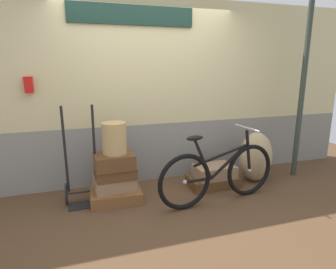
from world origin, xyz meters
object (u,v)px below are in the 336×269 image
object	(u,v)px
suitcase_1	(114,182)
suitcase_3	(114,161)
suitcase_0	(116,195)
burlap_sack	(256,157)
suitcase_2	(115,172)
wicker_basket	(114,138)
luggage_trolley	(82,181)
bicycle	(219,174)
suitcase_4	(212,181)
suitcase_5	(214,171)

from	to	relation	value
suitcase_1	suitcase_3	bearing A→B (deg)	-86.30
suitcase_0	burlap_sack	distance (m)	2.12
suitcase_2	wicker_basket	distance (m)	0.45
luggage_trolley	bicycle	bearing A→B (deg)	-16.73
suitcase_4	luggage_trolley	world-z (taller)	luggage_trolley
suitcase_1	suitcase_2	world-z (taller)	suitcase_2
suitcase_3	luggage_trolley	distance (m)	0.47
suitcase_5	wicker_basket	size ratio (longest dim) A/B	1.42
suitcase_1	luggage_trolley	xyz separation A→B (m)	(-0.40, 0.02, 0.07)
suitcase_3	burlap_sack	size ratio (longest dim) A/B	0.64
suitcase_2	suitcase_1	bearing A→B (deg)	120.05
suitcase_2	suitcase_3	xyz separation A→B (m)	(-0.01, -0.03, 0.16)
suitcase_1	suitcase_3	distance (m)	0.31
suitcase_0	luggage_trolley	distance (m)	0.47
wicker_basket	luggage_trolley	xyz separation A→B (m)	(-0.42, 0.05, -0.53)
suitcase_2	burlap_sack	bearing A→B (deg)	-2.51
suitcase_1	suitcase_3	world-z (taller)	suitcase_3
suitcase_1	wicker_basket	world-z (taller)	wicker_basket
wicker_basket	luggage_trolley	distance (m)	0.68
suitcase_3	suitcase_5	world-z (taller)	suitcase_3
suitcase_0	suitcase_5	xyz separation A→B (m)	(1.41, 0.02, 0.16)
suitcase_5	burlap_sack	size ratio (longest dim) A/B	0.75
suitcase_4	burlap_sack	bearing A→B (deg)	-0.75
wicker_basket	luggage_trolley	world-z (taller)	luggage_trolley
bicycle	suitcase_3	bearing A→B (deg)	161.04
suitcase_4	wicker_basket	distance (m)	1.58
suitcase_5	burlap_sack	bearing A→B (deg)	-0.77
luggage_trolley	suitcase_2	bearing A→B (deg)	-5.30
suitcase_3	suitcase_2	bearing A→B (deg)	73.85
suitcase_1	wicker_basket	size ratio (longest dim) A/B	1.28
wicker_basket	suitcase_1	bearing A→B (deg)	124.92
luggage_trolley	suitcase_4	bearing A→B (deg)	-0.69
wicker_basket	bicycle	size ratio (longest dim) A/B	0.24
suitcase_0	wicker_basket	bearing A→B (deg)	63.24
wicker_basket	burlap_sack	world-z (taller)	wicker_basket
wicker_basket	bicycle	world-z (taller)	wicker_basket
suitcase_0	suitcase_2	bearing A→B (deg)	79.54
suitcase_0	suitcase_3	world-z (taller)	suitcase_3
wicker_basket	suitcase_5	bearing A→B (deg)	-0.11
suitcase_2	suitcase_4	size ratio (longest dim) A/B	0.72
suitcase_2	suitcase_5	distance (m)	1.42
luggage_trolley	burlap_sack	size ratio (longest dim) A/B	1.68
suitcase_1	suitcase_5	world-z (taller)	suitcase_5
suitcase_1	burlap_sack	bearing A→B (deg)	-4.75
suitcase_2	suitcase_5	size ratio (longest dim) A/B	0.89
suitcase_1	suitcase_0	bearing A→B (deg)	-86.26
wicker_basket	burlap_sack	size ratio (longest dim) A/B	0.53
suitcase_1	burlap_sack	world-z (taller)	burlap_sack
suitcase_1	suitcase_4	bearing A→B (deg)	-4.52
suitcase_1	suitcase_4	world-z (taller)	suitcase_1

